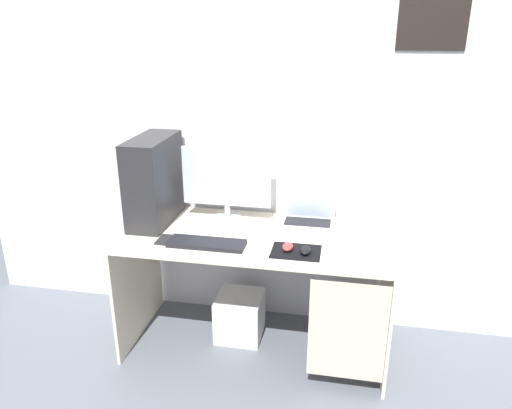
# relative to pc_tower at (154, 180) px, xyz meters

# --- Properties ---
(ground_plane) EXTENTS (8.00, 8.00, 0.00)m
(ground_plane) POSITION_rel_pc_tower_xyz_m (0.63, -0.09, -1.01)
(ground_plane) COLOR slate
(wall_back) EXTENTS (4.00, 0.05, 2.60)m
(wall_back) POSITION_rel_pc_tower_xyz_m (0.63, 0.30, 0.29)
(wall_back) COLOR silver
(wall_back) RESTS_ON ground_plane
(desk) EXTENTS (1.52, 0.69, 0.75)m
(desk) POSITION_rel_pc_tower_xyz_m (0.65, -0.10, -0.40)
(desk) COLOR beige
(desk) RESTS_ON ground_plane
(pc_tower) EXTENTS (0.20, 0.48, 0.51)m
(pc_tower) POSITION_rel_pc_tower_xyz_m (0.00, 0.00, 0.00)
(pc_tower) COLOR #232326
(pc_tower) RESTS_ON desk
(monitor) EXTENTS (0.54, 0.16, 0.45)m
(monitor) POSITION_rel_pc_tower_xyz_m (0.42, 0.11, -0.01)
(monitor) COLOR #B7BCC6
(monitor) RESTS_ON desk
(laptop) EXTENTS (0.31, 0.22, 0.22)m
(laptop) POSITION_rel_pc_tower_xyz_m (0.91, 0.13, -0.21)
(laptop) COLOR white
(laptop) RESTS_ON desk
(keyboard) EXTENTS (0.42, 0.14, 0.02)m
(keyboard) POSITION_rel_pc_tower_xyz_m (0.40, -0.29, -0.25)
(keyboard) COLOR black
(keyboard) RESTS_ON desk
(mousepad) EXTENTS (0.26, 0.20, 0.00)m
(mousepad) POSITION_rel_pc_tower_xyz_m (0.88, -0.28, -0.25)
(mousepad) COLOR black
(mousepad) RESTS_ON desk
(mouse_left) EXTENTS (0.06, 0.10, 0.03)m
(mouse_left) POSITION_rel_pc_tower_xyz_m (0.84, -0.27, -0.24)
(mouse_left) COLOR #B23333
(mouse_left) RESTS_ON mousepad
(mouse_right) EXTENTS (0.06, 0.10, 0.03)m
(mouse_right) POSITION_rel_pc_tower_xyz_m (0.93, -0.29, -0.24)
(mouse_right) COLOR black
(mouse_right) RESTS_ON mousepad
(cell_phone) EXTENTS (0.07, 0.13, 0.01)m
(cell_phone) POSITION_rel_pc_tower_xyz_m (0.15, -0.27, -0.25)
(cell_phone) COLOR #232326
(cell_phone) RESTS_ON desk
(subwoofer) EXTENTS (0.28, 0.28, 0.28)m
(subwoofer) POSITION_rel_pc_tower_xyz_m (0.51, -0.01, -0.87)
(subwoofer) COLOR white
(subwoofer) RESTS_ON ground_plane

